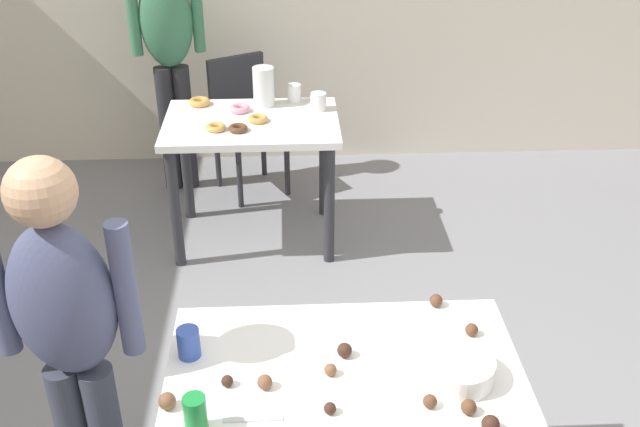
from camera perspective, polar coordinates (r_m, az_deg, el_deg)
The scene contains 28 objects.
dining_table_near at distance 2.45m, azimuth 1.87°, elevation -13.83°, with size 1.11×0.69×0.75m.
dining_table_far at distance 4.19m, azimuth -5.21°, elevation 5.52°, with size 0.96×0.66×0.75m.
chair_far_table at distance 4.87m, azimuth -5.78°, elevation 7.37°, with size 0.54×0.54×0.87m.
person_girl_near at distance 2.42m, azimuth -18.57°, elevation -8.81°, with size 0.45×0.22×1.47m.
person_adult_far at distance 4.76m, azimuth -11.55°, elevation 12.85°, with size 0.46×0.25×1.65m.
mixing_bowl at distance 2.35m, azimuth 10.56°, elevation -11.64°, with size 0.22×0.22×0.07m, color white.
soda_can at distance 2.17m, azimuth -9.52°, elevation -14.94°, with size 0.07×0.07×0.12m, color #198438.
fork_near at distance 2.22m, azimuth -5.14°, elevation -15.42°, with size 0.17×0.02×0.01m, color silver.
cup_near_0 at distance 2.43m, azimuth -10.02°, elevation -9.72°, with size 0.07×0.07×0.10m, color #3351B2.
cake_ball_0 at distance 2.26m, azimuth 11.31°, elevation -14.32°, with size 0.05×0.05×0.05m, color brown.
cake_ball_1 at distance 2.34m, azimuth 0.81°, elevation -11.87°, with size 0.04×0.04×0.04m, color brown.
cake_ball_2 at distance 2.30m, azimuth -4.25°, elevation -12.74°, with size 0.05×0.05×0.05m, color brown.
cake_ball_3 at distance 2.28m, azimuth -11.61°, elevation -13.88°, with size 0.05×0.05×0.05m, color brown.
cake_ball_4 at distance 2.26m, azimuth 8.41°, elevation -14.02°, with size 0.04×0.04×0.04m, color brown.
cake_ball_5 at distance 2.22m, azimuth 12.92°, elevation -15.43°, with size 0.05×0.05×0.05m, color #3D2319.
cake_ball_6 at distance 2.65m, azimuth 8.87°, elevation -6.59°, with size 0.05×0.05×0.05m, color brown.
cake_ball_7 at distance 2.54m, azimuth 11.52°, elevation -8.70°, with size 0.04×0.04×0.04m, color brown.
cake_ball_8 at distance 2.32m, azimuth -7.11°, elevation -12.60°, with size 0.04×0.04×0.04m, color #3D2319.
cake_ball_9 at distance 2.22m, azimuth 0.77°, elevation -14.68°, with size 0.04×0.04×0.04m, color #3D2319.
cake_ball_10 at distance 2.41m, azimuth 1.89°, elevation -10.41°, with size 0.05×0.05×0.05m, color #3D2319.
pitcher_far at distance 4.31m, azimuth -4.34°, elevation 9.66°, with size 0.12×0.12×0.22m, color white.
cup_far_0 at distance 4.37m, azimuth -1.98°, elevation 9.20°, with size 0.08×0.08×0.10m, color white.
cup_far_1 at distance 4.25m, azimuth -0.13°, elevation 8.56°, with size 0.09×0.09×0.10m, color white.
donut_far_0 at distance 4.03m, azimuth -7.97°, elevation 6.55°, with size 0.11×0.11×0.03m, color gold.
donut_far_1 at distance 4.26m, azimuth -6.16°, elevation 8.00°, with size 0.12×0.12×0.03m, color pink.
donut_far_2 at distance 4.39m, azimuth -9.21°, elevation 8.43°, with size 0.12×0.12×0.04m, color gold.
donut_far_3 at distance 4.00m, azimuth -6.29°, elevation 6.50°, with size 0.10×0.10×0.03m, color brown.
donut_far_4 at distance 4.11m, azimuth -4.77°, elevation 7.23°, with size 0.11×0.11×0.03m, color gold.
Camera 1 is at (-0.22, -1.82, 2.32)m, focal length 41.83 mm.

